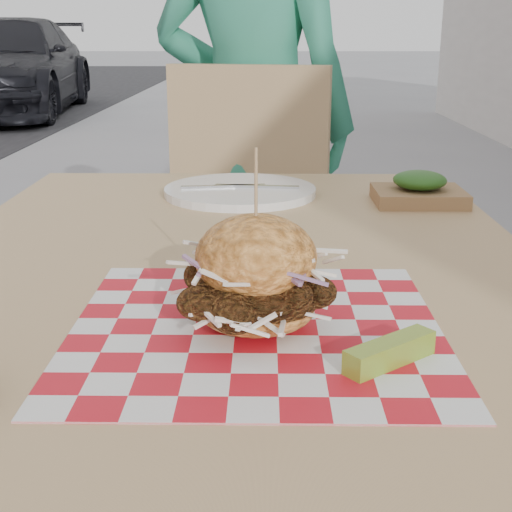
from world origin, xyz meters
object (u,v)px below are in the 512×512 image
object	(u,v)px
car_dark	(6,66)
patio_chair	(255,228)
diner	(253,125)
patio_table	(230,323)
sandwich	(256,280)

from	to	relation	value
car_dark	patio_chair	distance (m)	8.33
diner	patio_table	world-z (taller)	diner
patio_table	patio_chair	bearing A→B (deg)	88.72
diner	car_dark	size ratio (longest dim) A/B	0.38
sandwich	car_dark	bearing A→B (deg)	110.80
sandwich	patio_table	bearing A→B (deg)	100.31
sandwich	patio_chair	bearing A→B (deg)	90.85
patio_table	sandwich	world-z (taller)	sandwich
patio_chair	car_dark	bearing A→B (deg)	125.15
patio_table	patio_chair	world-z (taller)	patio_chair
patio_chair	diner	bearing A→B (deg)	104.49
car_dark	patio_table	size ratio (longest dim) A/B	3.47
diner	car_dark	bearing A→B (deg)	-48.09
diner	sandwich	world-z (taller)	diner
patio_table	patio_chair	size ratio (longest dim) A/B	1.26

